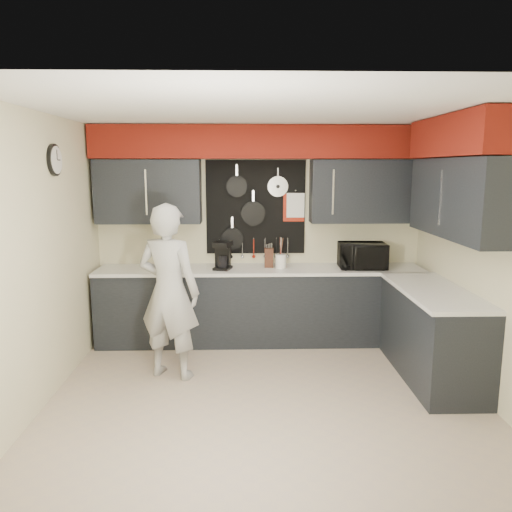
{
  "coord_description": "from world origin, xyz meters",
  "views": [
    {
      "loc": [
        -0.21,
        -4.42,
        2.12
      ],
      "look_at": [
        -0.08,
        0.5,
        1.23
      ],
      "focal_mm": 35.0,
      "sensor_mm": 36.0,
      "label": 1
    }
  ],
  "objects_px": {
    "knife_block": "(269,258)",
    "person": "(169,292)",
    "utensil_crock": "(281,261)",
    "coffee_maker": "(223,255)",
    "microwave": "(362,256)"
  },
  "relations": [
    {
      "from": "knife_block",
      "to": "person",
      "type": "xyz_separation_m",
      "value": [
        -1.06,
        -1.05,
        -0.15
      ]
    },
    {
      "from": "utensil_crock",
      "to": "coffee_maker",
      "type": "bearing_deg",
      "value": -177.4
    },
    {
      "from": "coffee_maker",
      "to": "person",
      "type": "relative_size",
      "value": 0.19
    },
    {
      "from": "microwave",
      "to": "coffee_maker",
      "type": "xyz_separation_m",
      "value": [
        -1.67,
        -0.0,
        0.02
      ]
    },
    {
      "from": "microwave",
      "to": "person",
      "type": "height_order",
      "value": "person"
    },
    {
      "from": "knife_block",
      "to": "coffee_maker",
      "type": "distance_m",
      "value": 0.57
    },
    {
      "from": "microwave",
      "to": "coffee_maker",
      "type": "distance_m",
      "value": 1.67
    },
    {
      "from": "knife_block",
      "to": "person",
      "type": "height_order",
      "value": "person"
    },
    {
      "from": "utensil_crock",
      "to": "coffee_maker",
      "type": "distance_m",
      "value": 0.7
    },
    {
      "from": "coffee_maker",
      "to": "microwave",
      "type": "bearing_deg",
      "value": 16.95
    },
    {
      "from": "coffee_maker",
      "to": "person",
      "type": "xyz_separation_m",
      "value": [
        -0.5,
        -0.96,
        -0.2
      ]
    },
    {
      "from": "microwave",
      "to": "utensil_crock",
      "type": "bearing_deg",
      "value": 179.85
    },
    {
      "from": "coffee_maker",
      "to": "person",
      "type": "height_order",
      "value": "person"
    },
    {
      "from": "knife_block",
      "to": "person",
      "type": "relative_size",
      "value": 0.13
    },
    {
      "from": "microwave",
      "to": "person",
      "type": "relative_size",
      "value": 0.31
    }
  ]
}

